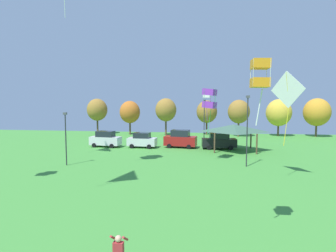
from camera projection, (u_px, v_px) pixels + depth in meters
name	position (u px, v px, depth m)	size (l,w,h in m)	color
kite_flying_2	(260.00, 74.00, 11.48)	(0.77, 0.77, 2.92)	orange
kite_flying_3	(210.00, 99.00, 28.25)	(1.67, 1.64, 4.94)	purple
kite_flying_4	(287.00, 92.00, 21.57)	(2.05, 2.34, 6.20)	white
kite_flying_5	(207.00, 100.00, 36.75)	(1.20, 1.20, 3.79)	white
parked_car_leftmost	(105.00, 139.00, 38.90)	(4.71, 2.27, 2.37)	silver
parked_car_second_from_left	(142.00, 140.00, 38.26)	(4.21, 2.17, 2.21)	silver
parked_car_third_from_left	(180.00, 139.00, 38.27)	(4.85, 2.54, 2.61)	maroon
parked_car_rightmost_in_row	(219.00, 141.00, 37.18)	(4.94, 2.40, 2.27)	black
park_pavilion	(234.00, 128.00, 35.66)	(6.85, 5.73, 3.60)	brown
light_post_0	(204.00, 121.00, 37.39)	(0.36, 0.20, 7.00)	#2D2D33
light_post_1	(66.00, 135.00, 26.91)	(0.36, 0.20, 5.49)	#2D2D33
light_post_2	(247.00, 127.00, 26.26)	(0.36, 0.20, 7.19)	#2D2D33
treeline_tree_0	(97.00, 110.00, 55.75)	(4.27, 4.27, 7.56)	brown
treeline_tree_1	(130.00, 112.00, 55.00)	(4.25, 4.25, 7.07)	brown
treeline_tree_2	(166.00, 110.00, 53.41)	(4.29, 4.29, 7.59)	brown
treeline_tree_3	(207.00, 112.00, 54.77)	(4.28, 4.28, 7.17)	brown
treeline_tree_4	(239.00, 112.00, 51.45)	(4.23, 4.23, 7.25)	brown
treeline_tree_5	(279.00, 113.00, 52.16)	(4.90, 4.90, 7.39)	brown
treeline_tree_6	(317.00, 112.00, 51.04)	(4.94, 4.94, 7.53)	brown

